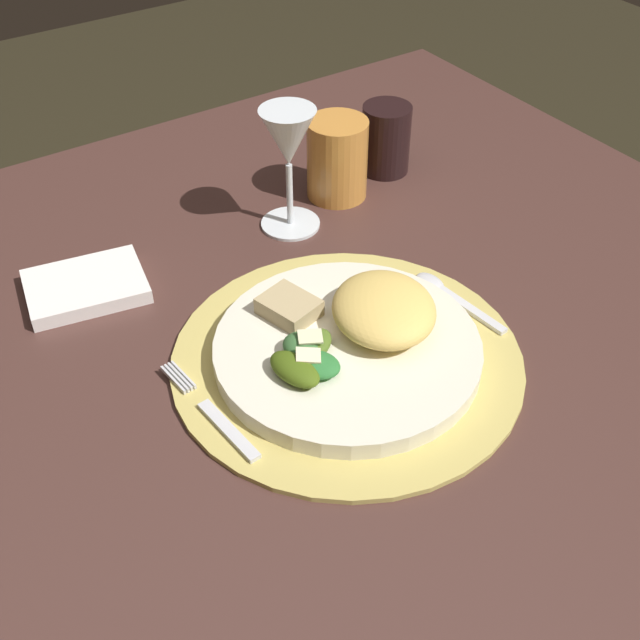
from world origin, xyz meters
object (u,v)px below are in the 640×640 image
object	(u,v)px
spoon	(444,292)
amber_tumbler	(337,159)
dark_tumbler	(386,139)
dinner_plate	(347,350)
napkin	(86,286)
fork	(213,414)
dining_table	(278,455)
wine_glass	(288,145)

from	to	relation	value
spoon	amber_tumbler	bearing A→B (deg)	84.43
dark_tumbler	dinner_plate	bearing A→B (deg)	-132.77
napkin	amber_tumbler	size ratio (longest dim) A/B	1.24
amber_tumbler	fork	bearing A→B (deg)	-140.70
dark_tumbler	fork	bearing A→B (deg)	-145.85
dining_table	spoon	world-z (taller)	spoon
wine_glass	dark_tumbler	distance (m)	0.20
fork	amber_tumbler	distance (m)	0.43
fork	dark_tumbler	world-z (taller)	dark_tumbler
dining_table	amber_tumbler	size ratio (longest dim) A/B	12.14
dark_tumbler	spoon	bearing A→B (deg)	-113.67
spoon	napkin	bearing A→B (deg)	144.89
amber_tumbler	napkin	bearing A→B (deg)	-177.63
wine_glass	dinner_plate	bearing A→B (deg)	-109.13
napkin	dark_tumbler	size ratio (longest dim) A/B	1.39
amber_tumbler	wine_glass	bearing A→B (deg)	-162.75
napkin	fork	bearing A→B (deg)	-83.83
amber_tumbler	dark_tumbler	world-z (taller)	amber_tumbler
dinner_plate	dining_table	bearing A→B (deg)	143.19
spoon	wine_glass	distance (m)	0.25
dining_table	spoon	size ratio (longest dim) A/B	9.62
dining_table	wine_glass	xyz separation A→B (m)	(0.15, 0.20, 0.27)
dinner_plate	amber_tumbler	size ratio (longest dim) A/B	2.59
dinner_plate	dark_tumbler	bearing A→B (deg)	47.23
wine_glass	dark_tumbler	bearing A→B (deg)	13.64
napkin	wine_glass	bearing A→B (deg)	-2.88
fork	dark_tumbler	bearing A→B (deg)	34.15
dinner_plate	spoon	size ratio (longest dim) A/B	2.05
fork	amber_tumbler	world-z (taller)	amber_tumbler
fork	amber_tumbler	bearing A→B (deg)	39.30
dining_table	wine_glass	world-z (taller)	wine_glass
fork	spoon	xyz separation A→B (m)	(0.30, 0.02, 0.00)
napkin	wine_glass	distance (m)	0.28
fork	spoon	world-z (taller)	spoon
amber_tumbler	dark_tumbler	xyz separation A→B (m)	(0.09, 0.02, -0.01)
spoon	amber_tumbler	distance (m)	0.25
dinner_plate	wine_glass	size ratio (longest dim) A/B	1.74
spoon	dining_table	bearing A→B (deg)	174.07
spoon	dark_tumbler	distance (m)	0.29
dining_table	napkin	world-z (taller)	napkin
fork	napkin	bearing A→B (deg)	96.17
dining_table	fork	size ratio (longest dim) A/B	8.16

